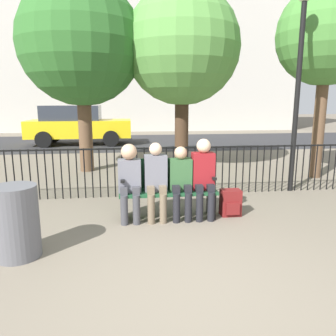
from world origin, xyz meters
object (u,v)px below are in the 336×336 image
tree_0 (327,36)px  trash_bin (16,222)px  park_bench (167,187)px  parked_car_0 (78,124)px  seated_person_0 (130,177)px  seated_person_1 (156,178)px  backpack (231,203)px  lamp_post (300,62)px  tree_2 (81,44)px  seated_person_2 (181,179)px  seated_person_3 (203,174)px  tree_1 (182,47)px

tree_0 → trash_bin: size_ratio=5.09×
park_bench → parked_car_0: (-2.66, 9.16, 0.36)m
seated_person_0 → seated_person_1: 0.40m
seated_person_1 → tree_0: size_ratio=0.27×
backpack → lamp_post: size_ratio=0.11×
tree_0 → trash_bin: tree_0 is taller
tree_2 → lamp_post: bearing=-29.8°
backpack → seated_person_2: bearing=-177.2°
seated_person_3 → trash_bin: (-2.46, -1.04, -0.27)m
lamp_post → trash_bin: size_ratio=4.50×
seated_person_3 → park_bench: bearing=167.2°
tree_0 → tree_1: size_ratio=0.95×
tree_0 → seated_person_2: bearing=-146.7°
tree_0 → tree_1: (-3.05, 1.35, -0.10)m
seated_person_2 → tree_1: bearing=80.5°
seated_person_1 → trash_bin: bearing=-149.0°
park_bench → tree_2: size_ratio=0.32×
seated_person_0 → trash_bin: size_ratio=1.38×
tree_1 → parked_car_0: 6.92m
tree_0 → lamp_post: bearing=-137.5°
tree_1 → parked_car_0: (-3.48, 5.53, -2.28)m
seated_person_2 → trash_bin: size_ratio=1.32×
park_bench → lamp_post: bearing=24.1°
seated_person_0 → tree_1: size_ratio=0.26×
seated_person_2 → parked_car_0: bearing=107.0°
seated_person_2 → lamp_post: size_ratio=0.29×
seated_person_0 → tree_2: 4.70m
tree_2 → trash_bin: (-0.23, -4.87, -2.74)m
tree_0 → tree_1: 3.33m
seated_person_1 → parked_car_0: 9.61m
seated_person_1 → lamp_post: 3.69m
tree_1 → tree_2: 2.50m
seated_person_0 → tree_1: 4.70m
tree_0 → tree_2: bearing=165.6°
seated_person_1 → parked_car_0: parked_car_0 is taller
tree_0 → trash_bin: bearing=-149.2°
seated_person_0 → lamp_post: (3.28, 1.33, 1.86)m
park_bench → parked_car_0: size_ratio=0.36×
backpack → seated_person_1: bearing=-178.3°
seated_person_1 → tree_2: 4.82m
seated_person_0 → tree_0: bearing=28.4°
tree_2 → tree_1: bearing=-1.8°
seated_person_3 → tree_2: size_ratio=0.26×
seated_person_3 → backpack: 0.68m
seated_person_1 → lamp_post: (2.88, 1.33, 1.88)m
tree_1 → backpack: bearing=-87.1°
backpack → tree_1: bearing=92.9°
park_bench → seated_person_0: seated_person_0 is taller
seated_person_0 → tree_0: tree_0 is taller
seated_person_2 → tree_0: 5.11m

